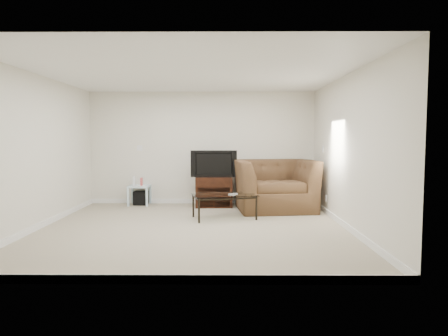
{
  "coord_description": "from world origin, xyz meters",
  "views": [
    {
      "loc": [
        0.55,
        -6.43,
        1.48
      ],
      "look_at": [
        0.5,
        1.2,
        0.9
      ],
      "focal_mm": 32.0,
      "sensor_mm": 36.0,
      "label": 1
    }
  ],
  "objects_px": {
    "tv_stand": "(214,191)",
    "side_table": "(140,195)",
    "television": "(214,163)",
    "recliner": "(275,176)",
    "coffee_table": "(224,207)",
    "subwoofer": "(141,198)"
  },
  "relations": [
    {
      "from": "side_table",
      "to": "coffee_table",
      "type": "distance_m",
      "value": 2.39
    },
    {
      "from": "tv_stand",
      "to": "side_table",
      "type": "relative_size",
      "value": 1.73
    },
    {
      "from": "tv_stand",
      "to": "subwoofer",
      "type": "xyz_separation_m",
      "value": [
        -1.62,
        0.19,
        -0.17
      ]
    },
    {
      "from": "tv_stand",
      "to": "subwoofer",
      "type": "bearing_deg",
      "value": 170.89
    },
    {
      "from": "television",
      "to": "coffee_table",
      "type": "bearing_deg",
      "value": -81.92
    },
    {
      "from": "recliner",
      "to": "side_table",
      "type": "bearing_deg",
      "value": 162.8
    },
    {
      "from": "television",
      "to": "coffee_table",
      "type": "distance_m",
      "value": 1.48
    },
    {
      "from": "tv_stand",
      "to": "coffee_table",
      "type": "distance_m",
      "value": 1.33
    },
    {
      "from": "subwoofer",
      "to": "coffee_table",
      "type": "relative_size",
      "value": 0.26
    },
    {
      "from": "television",
      "to": "recliner",
      "type": "distance_m",
      "value": 1.33
    },
    {
      "from": "side_table",
      "to": "coffee_table",
      "type": "bearing_deg",
      "value": -38.16
    },
    {
      "from": "subwoofer",
      "to": "coffee_table",
      "type": "bearing_deg",
      "value": -38.9
    },
    {
      "from": "side_table",
      "to": "recliner",
      "type": "xyz_separation_m",
      "value": [
        2.91,
        -0.56,
        0.47
      ]
    },
    {
      "from": "side_table",
      "to": "subwoofer",
      "type": "xyz_separation_m",
      "value": [
        0.03,
        0.02,
        -0.06
      ]
    },
    {
      "from": "tv_stand",
      "to": "side_table",
      "type": "height_order",
      "value": "tv_stand"
    },
    {
      "from": "tv_stand",
      "to": "television",
      "type": "relative_size",
      "value": 0.86
    },
    {
      "from": "tv_stand",
      "to": "recliner",
      "type": "height_order",
      "value": "recliner"
    },
    {
      "from": "television",
      "to": "recliner",
      "type": "height_order",
      "value": "recliner"
    },
    {
      "from": "side_table",
      "to": "subwoofer",
      "type": "distance_m",
      "value": 0.07
    },
    {
      "from": "side_table",
      "to": "recliner",
      "type": "height_order",
      "value": "recliner"
    },
    {
      "from": "side_table",
      "to": "coffee_table",
      "type": "xyz_separation_m",
      "value": [
        1.88,
        -1.48,
        0.0
      ]
    },
    {
      "from": "recliner",
      "to": "coffee_table",
      "type": "xyz_separation_m",
      "value": [
        -1.03,
        -0.91,
        -0.47
      ]
    }
  ]
}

